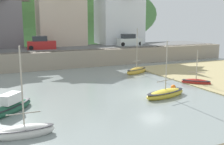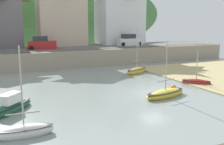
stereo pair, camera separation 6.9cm
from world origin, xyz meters
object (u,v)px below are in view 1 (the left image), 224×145
sailboat_tall_mast (196,82)px  parked_car_end_of_row (129,41)px  church_with_spire (114,0)px  sailboat_far_left (25,131)px  waterfront_building_centre (61,11)px  motorboat_with_cabin (165,94)px  dinghy_open_wooden (11,107)px  sailboat_nearest_shore (137,71)px  mooring_buoy (173,87)px  parked_car_by_wall (41,44)px  waterfront_building_right (119,13)px

sailboat_tall_mast → parked_car_end_of_row: 19.84m
church_with_spire → sailboat_far_left: bearing=-122.3°
waterfront_building_centre → motorboat_with_cabin: bearing=-85.2°
dinghy_open_wooden → motorboat_with_cabin: bearing=-53.1°
sailboat_nearest_shore → parked_car_end_of_row: (5.06, 11.53, 2.89)m
dinghy_open_wooden → motorboat_with_cabin: (12.77, -1.36, -0.10)m
sailboat_nearest_shore → sailboat_far_left: size_ratio=1.07×
sailboat_far_left → parked_car_end_of_row: bearing=53.5°
waterfront_building_centre → mooring_buoy: waterfront_building_centre is taller
church_with_spire → sailboat_far_left: 41.83m
parked_car_by_wall → waterfront_building_right: bearing=22.5°
sailboat_nearest_shore → parked_car_end_of_row: size_ratio=1.42×
sailboat_far_left → waterfront_building_centre: bearing=73.6°
waterfront_building_centre → church_with_spire: bearing=19.2°
parked_car_end_of_row → waterfront_building_centre: bearing=158.7°
waterfront_building_centre → church_with_spire: 12.38m
sailboat_nearest_shore → parked_car_end_of_row: sailboat_nearest_shore is taller
church_with_spire → waterfront_building_right: bearing=-99.8°
waterfront_building_centre → sailboat_nearest_shore: 18.60m
church_with_spire → sailboat_nearest_shore: (-6.08, -20.03, -10.17)m
waterfront_building_right → sailboat_nearest_shore: 18.54m
motorboat_with_cabin → mooring_buoy: 3.22m
parked_car_by_wall → sailboat_nearest_shore: bearing=-43.9°
waterfront_building_centre → mooring_buoy: 26.26m
waterfront_building_centre → waterfront_building_right: (10.78, 0.00, -0.15)m
parked_car_by_wall → mooring_buoy: bearing=-59.9°
motorboat_with_cabin → mooring_buoy: motorboat_with_cabin is taller
waterfront_building_right → parked_car_end_of_row: 6.53m
sailboat_tall_mast → mooring_buoy: size_ratio=7.51×
church_with_spire → mooring_buoy: 31.15m
motorboat_with_cabin → sailboat_far_left: sailboat_far_left is taller
church_with_spire → dinghy_open_wooden: (-22.00, -29.33, -10.11)m
church_with_spire → motorboat_with_cabin: bearing=-106.7°
church_with_spire → sailboat_nearest_shore: 23.27m
mooring_buoy → waterfront_building_centre: bearing=100.8°
sailboat_nearest_shore → church_with_spire: bearing=49.2°
waterfront_building_right → church_with_spire: size_ratio=0.69×
motorboat_with_cabin → mooring_buoy: bearing=27.8°
motorboat_with_cabin → sailboat_tall_mast: (5.84, 2.72, -0.03)m
waterfront_building_right → sailboat_tall_mast: bearing=-96.4°
sailboat_nearest_shore → mooring_buoy: 8.59m
motorboat_with_cabin → waterfront_building_right: bearing=59.5°
sailboat_tall_mast → mooring_buoy: sailboat_tall_mast is taller
waterfront_building_centre → waterfront_building_right: size_ratio=1.02×
church_with_spire → sailboat_tall_mast: church_with_spire is taller
sailboat_tall_mast → parked_car_by_wall: (-12.40, 19.47, 2.96)m
sailboat_tall_mast → parked_car_end_of_row: bearing=128.1°
waterfront_building_right → church_with_spire: church_with_spire is taller
parked_car_by_wall → parked_car_end_of_row: size_ratio=1.02×
waterfront_building_centre → motorboat_with_cabin: 27.89m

